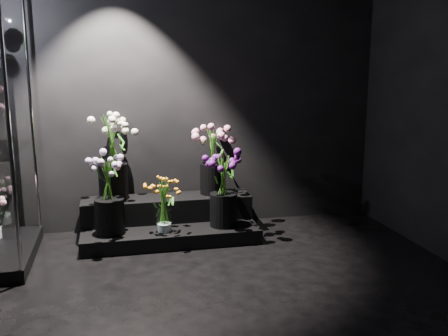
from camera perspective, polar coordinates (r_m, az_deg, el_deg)
name	(u,v)px	position (r m, az deg, el deg)	size (l,w,h in m)	color
floor	(225,320)	(3.31, 0.12, -16.93)	(4.00, 4.00, 0.00)	black
wall_back	(179,85)	(4.88, -5.19, 9.44)	(4.00, 4.00, 0.00)	black
display_riser	(169,221)	(4.76, -6.35, -5.99)	(1.60, 0.71, 0.35)	black
bouquet_orange_bells	(164,204)	(4.44, -6.92, -4.13)	(0.35, 0.35, 0.48)	white
bouquet_lilac	(109,190)	(4.43, -13.06, -2.50)	(0.45, 0.45, 0.70)	black
bouquet_purple	(224,186)	(4.53, -0.05, -2.09)	(0.37, 0.37, 0.69)	black
bouquet_cream_roses	(112,152)	(4.70, -12.68, 1.84)	(0.51, 0.51, 0.79)	black
bouquet_pink_roses	(212,154)	(4.81, -1.34, 1.65)	(0.50, 0.50, 0.67)	black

